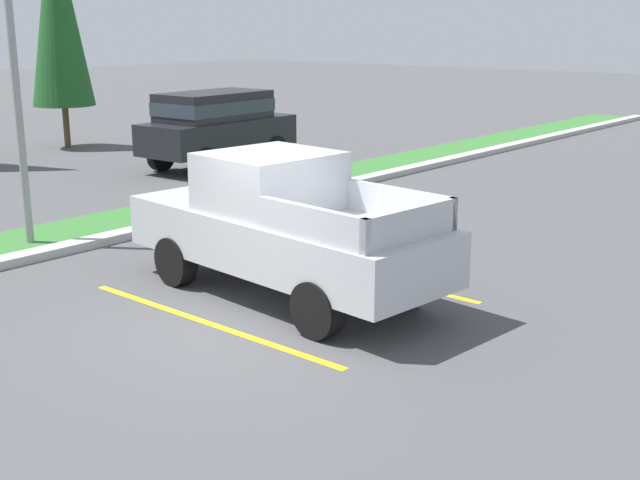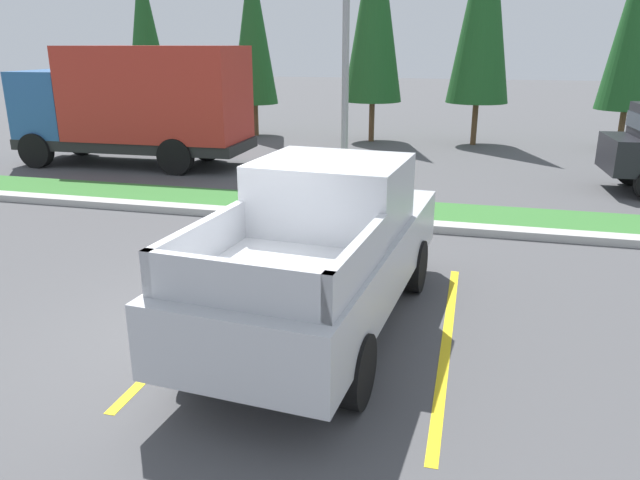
{
  "view_description": "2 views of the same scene",
  "coord_description": "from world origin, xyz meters",
  "views": [
    {
      "loc": [
        -7.48,
        -7.49,
        3.9
      ],
      "look_at": [
        1.23,
        -0.04,
        0.88
      ],
      "focal_mm": 46.16,
      "sensor_mm": 36.0,
      "label": 1
    },
    {
      "loc": [
        2.7,
        -6.31,
        3.43
      ],
      "look_at": [
        0.74,
        1.27,
        0.88
      ],
      "focal_mm": 33.72,
      "sensor_mm": 36.0,
      "label": 2
    }
  ],
  "objects": [
    {
      "name": "ground_plane",
      "position": [
        0.0,
        0.0,
        0.0
      ],
      "size": [
        120.0,
        120.0,
        0.0
      ],
      "primitive_type": "plane",
      "color": "#4C4C4F"
    },
    {
      "name": "parking_line_near",
      "position": [
        -0.55,
        0.44,
        0.0
      ],
      "size": [
        0.12,
        4.8,
        0.01
      ],
      "primitive_type": "cube",
      "color": "yellow",
      "rests_on": "ground"
    },
    {
      "name": "parking_line_far",
      "position": [
        2.55,
        0.44,
        0.0
      ],
      "size": [
        0.12,
        4.8,
        0.01
      ],
      "primitive_type": "cube",
      "color": "yellow",
      "rests_on": "ground"
    },
    {
      "name": "curb_strip",
      "position": [
        0.0,
        5.0,
        0.07
      ],
      "size": [
        56.0,
        0.4,
        0.15
      ],
      "primitive_type": "cube",
      "color": "#B2B2AD",
      "rests_on": "ground"
    },
    {
      "name": "grass_median",
      "position": [
        0.0,
        6.1,
        0.03
      ],
      "size": [
        56.0,
        1.8,
        0.06
      ],
      "primitive_type": "cube",
      "color": "#387533",
      "rests_on": "ground"
    },
    {
      "name": "pickup_truck_main",
      "position": [
        1.0,
        0.49,
        1.04
      ],
      "size": [
        2.33,
        5.37,
        2.1
      ],
      "color": "black",
      "rests_on": "ground"
    },
    {
      "name": "cargo_truck_distant",
      "position": [
        -6.92,
        9.61,
        1.85
      ],
      "size": [
        6.85,
        2.61,
        3.4
      ],
      "color": "black",
      "rests_on": "ground"
    },
    {
      "name": "street_light",
      "position": [
        0.07,
        5.73,
        3.56
      ],
      "size": [
        0.24,
        1.49,
        6.05
      ],
      "color": "gray",
      "rests_on": "ground"
    },
    {
      "name": "cypress_tree_leftmost",
      "position": [
        -9.91,
        15.62,
        3.9
      ],
      "size": [
        1.72,
        1.72,
        6.62
      ],
      "color": "brown",
      "rests_on": "ground"
    },
    {
      "name": "cypress_tree_left_inner",
      "position": [
        -5.74,
        16.25,
        4.04
      ],
      "size": [
        1.79,
        1.79,
        6.87
      ],
      "color": "brown",
      "rests_on": "ground"
    },
    {
      "name": "cypress_tree_center",
      "position": [
        -1.06,
        15.88,
        4.75
      ],
      "size": [
        2.1,
        2.1,
        8.07
      ],
      "color": "brown",
      "rests_on": "ground"
    },
    {
      "name": "cypress_tree_right_inner",
      "position": [
        2.63,
        16.0,
        4.85
      ],
      "size": [
        2.14,
        2.14,
        8.23
      ],
      "color": "brown",
      "rests_on": "ground"
    },
    {
      "name": "cypress_tree_rightmost",
      "position": [
        7.47,
        16.12,
        4.43
      ],
      "size": [
        1.95,
        1.95,
        7.52
      ],
      "color": "brown",
      "rests_on": "ground"
    }
  ]
}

